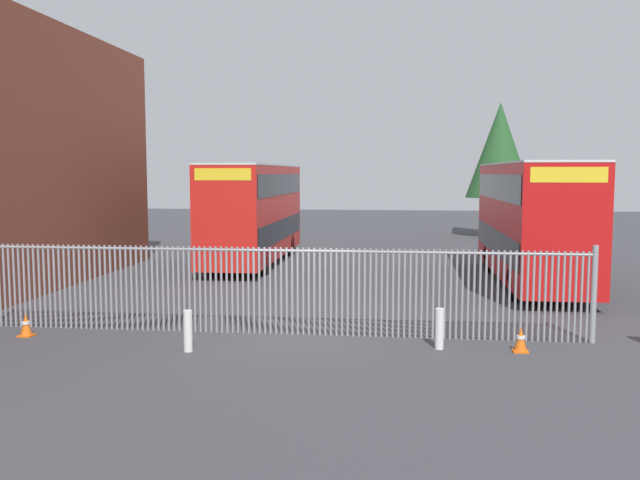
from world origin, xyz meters
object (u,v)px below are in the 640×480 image
bollard_center_front (439,329)px  traffic_cone_by_gate (26,325)px  double_decker_bus_near_gate (531,218)px  double_decker_bus_behind_fence_left (254,209)px  bollard_near_left (188,331)px  traffic_cone_mid_forecourt (521,339)px

bollard_center_front → traffic_cone_by_gate: size_ratio=1.61×
traffic_cone_by_gate → bollard_center_front: bearing=-0.2°
double_decker_bus_near_gate → double_decker_bus_behind_fence_left: 12.04m
double_decker_bus_near_gate → bollard_near_left: double_decker_bus_near_gate is taller
double_decker_bus_near_gate → bollard_center_front: size_ratio=11.38×
bollard_near_left → traffic_cone_by_gate: bollard_near_left is taller
traffic_cone_by_gate → traffic_cone_mid_forecourt: 11.96m
double_decker_bus_behind_fence_left → bollard_center_front: (7.41, -14.19, -1.95)m
traffic_cone_mid_forecourt → double_decker_bus_near_gate: bearing=78.6°
traffic_cone_by_gate → traffic_cone_mid_forecourt: size_ratio=1.00×
bollard_center_front → traffic_cone_by_gate: bollard_center_front is taller
double_decker_bus_near_gate → traffic_cone_by_gate: 17.15m
bollard_center_front → traffic_cone_mid_forecourt: bearing=-1.7°
bollard_near_left → double_decker_bus_behind_fence_left: bearing=96.5°
traffic_cone_by_gate → traffic_cone_mid_forecourt: bearing=-0.4°
bollard_center_front → traffic_cone_by_gate: 10.15m
double_decker_bus_behind_fence_left → traffic_cone_by_gate: bearing=-100.9°
double_decker_bus_near_gate → bollard_center_front: bearing=-111.2°
double_decker_bus_near_gate → bollard_near_left: size_ratio=11.38×
double_decker_bus_near_gate → traffic_cone_mid_forecourt: double_decker_bus_near_gate is taller
double_decker_bus_near_gate → double_decker_bus_behind_fence_left: size_ratio=1.00×
bollard_near_left → traffic_cone_mid_forecourt: (7.51, 0.85, -0.19)m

